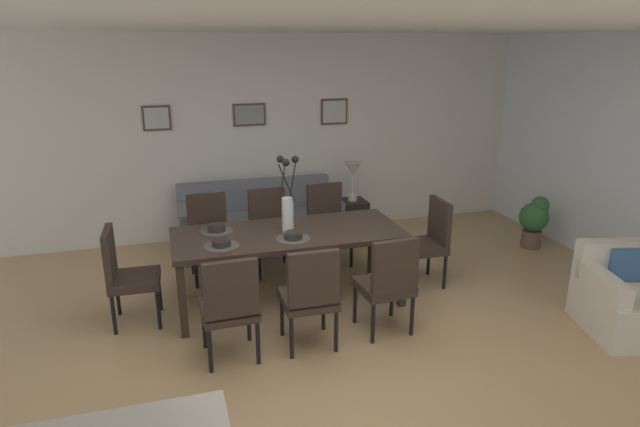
% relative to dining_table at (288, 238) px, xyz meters
% --- Properties ---
extents(ground_plane, '(9.00, 9.00, 0.00)m').
position_rel_dining_table_xyz_m(ground_plane, '(0.13, -1.09, -0.67)').
color(ground_plane, tan).
extents(back_wall_panel, '(9.00, 0.10, 2.60)m').
position_rel_dining_table_xyz_m(back_wall_panel, '(0.13, 2.16, 0.63)').
color(back_wall_panel, silver).
rests_on(back_wall_panel, ground).
extents(ceiling_panel, '(9.00, 7.20, 0.08)m').
position_rel_dining_table_xyz_m(ceiling_panel, '(0.13, -0.69, 1.97)').
color(ceiling_panel, white).
extents(dining_table, '(2.20, 0.93, 0.74)m').
position_rel_dining_table_xyz_m(dining_table, '(0.00, 0.00, 0.00)').
color(dining_table, '#33261E').
rests_on(dining_table, ground).
extents(dining_chair_near_left, '(0.45, 0.45, 0.92)m').
position_rel_dining_table_xyz_m(dining_chair_near_left, '(-0.69, -0.90, -0.16)').
color(dining_chair_near_left, '#33261E').
rests_on(dining_chair_near_left, ground).
extents(dining_chair_near_right, '(0.46, 0.46, 0.92)m').
position_rel_dining_table_xyz_m(dining_chair_near_right, '(-0.69, 0.85, -0.16)').
color(dining_chair_near_right, '#33261E').
rests_on(dining_chair_near_right, ground).
extents(dining_chair_far_left, '(0.45, 0.45, 0.92)m').
position_rel_dining_table_xyz_m(dining_chair_far_left, '(-0.03, -0.89, -0.16)').
color(dining_chair_far_left, '#33261E').
rests_on(dining_chair_far_left, ground).
extents(dining_chair_far_right, '(0.46, 0.46, 0.92)m').
position_rel_dining_table_xyz_m(dining_chair_far_right, '(-0.01, 0.86, -0.16)').
color(dining_chair_far_right, '#33261E').
rests_on(dining_chair_far_right, ground).
extents(dining_chair_mid_left, '(0.47, 0.47, 0.92)m').
position_rel_dining_table_xyz_m(dining_chair_mid_left, '(0.69, -0.85, -0.16)').
color(dining_chair_mid_left, '#33261E').
rests_on(dining_chair_mid_left, ground).
extents(dining_chair_mid_right, '(0.47, 0.47, 0.92)m').
position_rel_dining_table_xyz_m(dining_chair_mid_right, '(0.68, 0.89, -0.16)').
color(dining_chair_mid_right, '#33261E').
rests_on(dining_chair_mid_right, ground).
extents(dining_chair_head_west, '(0.45, 0.45, 0.92)m').
position_rel_dining_table_xyz_m(dining_chair_head_west, '(-1.51, -0.00, -0.16)').
color(dining_chair_head_west, '#33261E').
rests_on(dining_chair_head_west, ground).
extents(dining_chair_head_east, '(0.45, 0.45, 0.92)m').
position_rel_dining_table_xyz_m(dining_chair_head_east, '(1.53, 0.02, -0.16)').
color(dining_chair_head_east, '#33261E').
rests_on(dining_chair_head_east, ground).
extents(centerpiece_vase, '(0.21, 0.23, 0.73)m').
position_rel_dining_table_xyz_m(centerpiece_vase, '(0.00, 0.00, 0.35)').
color(centerpiece_vase, silver).
rests_on(centerpiece_vase, dining_table).
extents(placemat_near_left, '(0.32, 0.32, 0.01)m').
position_rel_dining_table_xyz_m(placemat_near_left, '(-0.66, -0.21, 0.07)').
color(placemat_near_left, '#4C4742').
rests_on(placemat_near_left, dining_table).
extents(bowl_near_left, '(0.17, 0.17, 0.07)m').
position_rel_dining_table_xyz_m(bowl_near_left, '(-0.66, -0.21, 0.11)').
color(bowl_near_left, '#2D2826').
rests_on(bowl_near_left, dining_table).
extents(placemat_near_right, '(0.32, 0.32, 0.01)m').
position_rel_dining_table_xyz_m(placemat_near_right, '(-0.66, 0.21, 0.07)').
color(placemat_near_right, '#4C4742').
rests_on(placemat_near_right, dining_table).
extents(bowl_near_right, '(0.17, 0.17, 0.07)m').
position_rel_dining_table_xyz_m(bowl_near_right, '(-0.66, 0.21, 0.11)').
color(bowl_near_right, '#2D2826').
rests_on(bowl_near_right, dining_table).
extents(placemat_far_left, '(0.32, 0.32, 0.01)m').
position_rel_dining_table_xyz_m(placemat_far_left, '(-0.00, -0.21, 0.07)').
color(placemat_far_left, '#4C4742').
rests_on(placemat_far_left, dining_table).
extents(bowl_far_left, '(0.17, 0.17, 0.07)m').
position_rel_dining_table_xyz_m(bowl_far_left, '(-0.00, -0.21, 0.11)').
color(bowl_far_left, '#2D2826').
rests_on(bowl_far_left, dining_table).
extents(sofa, '(1.96, 0.84, 0.80)m').
position_rel_dining_table_xyz_m(sofa, '(-0.00, 1.61, -0.39)').
color(sofa, slate).
rests_on(sofa, ground).
extents(side_table, '(0.36, 0.36, 0.52)m').
position_rel_dining_table_xyz_m(side_table, '(1.21, 1.55, -0.41)').
color(side_table, black).
rests_on(side_table, ground).
extents(table_lamp, '(0.22, 0.22, 0.51)m').
position_rel_dining_table_xyz_m(table_lamp, '(1.21, 1.55, 0.22)').
color(table_lamp, beige).
rests_on(table_lamp, side_table).
extents(armchair, '(0.97, 0.97, 0.75)m').
position_rel_dining_table_xyz_m(armchair, '(2.82, -1.40, -0.39)').
color(armchair, beige).
rests_on(armchair, ground).
extents(framed_picture_left, '(0.33, 0.03, 0.30)m').
position_rel_dining_table_xyz_m(framed_picture_left, '(-1.13, 2.09, 0.93)').
color(framed_picture_left, '#473828').
extents(framed_picture_center, '(0.41, 0.03, 0.28)m').
position_rel_dining_table_xyz_m(framed_picture_center, '(-0.00, 2.09, 0.93)').
color(framed_picture_center, '#473828').
extents(framed_picture_right, '(0.36, 0.03, 0.34)m').
position_rel_dining_table_xyz_m(framed_picture_right, '(1.13, 2.09, 0.93)').
color(framed_picture_right, '#473828').
extents(potted_plant, '(0.36, 0.36, 0.67)m').
position_rel_dining_table_xyz_m(potted_plant, '(3.29, 0.59, -0.30)').
color(potted_plant, brown).
rests_on(potted_plant, ground).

